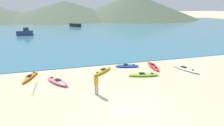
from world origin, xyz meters
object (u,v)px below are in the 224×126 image
kayak_on_sand_3 (185,69)px  kayak_on_sand_6 (143,75)px  kayak_on_sand_4 (153,66)px  person_near_foreground (96,83)px  kayak_on_sand_2 (102,71)px  moored_boat_1 (25,32)px  kayak_on_sand_5 (30,77)px  kayak_on_sand_0 (127,66)px  kayak_on_sand_1 (57,81)px  loose_paddle (35,88)px  moored_boat_0 (75,25)px

kayak_on_sand_3 → kayak_on_sand_6: (-5.32, -0.40, 0.00)m
kayak_on_sand_4 → person_near_foreground: (-7.62, -4.79, 0.86)m
kayak_on_sand_2 → moored_boat_1: size_ratio=0.75×
kayak_on_sand_5 → moored_boat_1: moored_boat_1 is taller
kayak_on_sand_2 → kayak_on_sand_6: bearing=-27.5°
kayak_on_sand_4 → moored_boat_1: moored_boat_1 is taller
kayak_on_sand_2 → kayak_on_sand_6: (3.93, -2.04, -0.03)m
kayak_on_sand_0 → kayak_on_sand_1: size_ratio=1.04×
kayak_on_sand_3 → kayak_on_sand_6: same height
kayak_on_sand_4 → kayak_on_sand_5: (-13.46, 0.33, -0.00)m
loose_paddle → kayak_on_sand_2: bearing=18.9°
kayak_on_sand_2 → kayak_on_sand_3: (9.24, -1.64, -0.03)m
kayak_on_sand_5 → person_near_foreground: 7.81m
moored_boat_1 → kayak_on_sand_4: bearing=-57.0°
kayak_on_sand_2 → person_near_foreground: 5.00m
kayak_on_sand_0 → kayak_on_sand_5: bearing=-176.8°
kayak_on_sand_3 → kayak_on_sand_5: bearing=172.9°
kayak_on_sand_4 → person_near_foreground: bearing=-147.9°
kayak_on_sand_0 → moored_boat_1: bearing=119.6°
kayak_on_sand_0 → moored_boat_0: bearing=93.9°
kayak_on_sand_3 → moored_boat_1: moored_boat_1 is taller
kayak_on_sand_0 → loose_paddle: size_ratio=1.06×
kayak_on_sand_6 → kayak_on_sand_0: bearing=102.9°
kayak_on_sand_4 → kayak_on_sand_6: kayak_on_sand_4 is taller
kayak_on_sand_5 → loose_paddle: bearing=-73.7°
kayak_on_sand_5 → kayak_on_sand_6: bearing=-12.3°
person_near_foreground → moored_boat_1: (-11.42, 34.09, -0.30)m
kayak_on_sand_1 → person_near_foreground: size_ratio=1.61×
kayak_on_sand_4 → moored_boat_0: moored_boat_0 is taller
kayak_on_sand_1 → kayak_on_sand_3: bearing=-0.3°
kayak_on_sand_0 → person_near_foreground: person_near_foreground is taller
person_near_foreground → loose_paddle: (-5.06, 2.47, -1.00)m
person_near_foreground → loose_paddle: 5.72m
kayak_on_sand_6 → loose_paddle: kayak_on_sand_6 is taller
moored_boat_0 → moored_boat_1: moored_boat_1 is taller
moored_boat_0 → loose_paddle: 47.95m
kayak_on_sand_1 → kayak_on_sand_5: size_ratio=0.88×
loose_paddle → kayak_on_sand_5: bearing=106.3°
kayak_on_sand_2 → loose_paddle: bearing=-161.1°
kayak_on_sand_3 → kayak_on_sand_4: 3.53m
kayak_on_sand_1 → kayak_on_sand_5: (-2.66, 1.99, -0.03)m
moored_boat_0 → loose_paddle: moored_boat_0 is taller
kayak_on_sand_4 → person_near_foreground: person_near_foreground is taller
kayak_on_sand_6 → moored_boat_1: (-16.82, 31.43, 0.58)m
kayak_on_sand_0 → kayak_on_sand_1: kayak_on_sand_1 is taller
kayak_on_sand_2 → kayak_on_sand_5: (-7.30, 0.41, -0.01)m
kayak_on_sand_5 → kayak_on_sand_3: bearing=-7.1°
kayak_on_sand_0 → moored_boat_0: moored_boat_0 is taller
kayak_on_sand_3 → loose_paddle: bearing=-177.9°
kayak_on_sand_3 → moored_boat_0: size_ratio=0.76×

